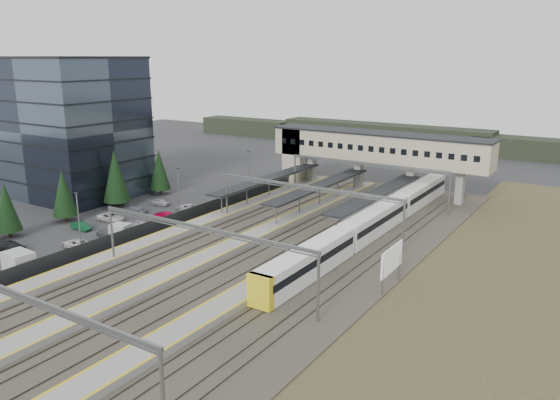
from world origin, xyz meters
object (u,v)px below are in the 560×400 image
Objects in this scene: relay_cabin_near at (19,264)px; relay_cabin_far at (121,232)px; billboard at (392,261)px; train at (375,222)px; office_building at (67,127)px; footbridge at (363,149)px.

relay_cabin_near is 14.86m from relay_cabin_far.
relay_cabin_far is at bearing -173.05° from billboard.
billboard is (37.11, 4.52, 2.07)m from relay_cabin_far.
relay_cabin_near is 41.91m from billboard.
relay_cabin_near is at bearing -128.72° from train.
office_building is 4.28× the size of billboard.
relay_cabin_far is at bearing 89.98° from relay_cabin_near.
footbridge reaches higher than billboard.
office_building is at bearing -145.53° from footbridge.
train is at bearing 7.29° from office_building.
footbridge is at bearing 74.58° from relay_cabin_near.
train reaches higher than relay_cabin_near.
footbridge is 44.41m from billboard.
relay_cabin_far is 37.44m from billboard.
billboard is (21.06, -38.81, -4.75)m from footbridge.
billboard is at bearing -7.75° from office_building.
footbridge is 26.61m from train.
billboard reaches higher than relay_cabin_far.
footbridge reaches higher than train.
relay_cabin_near reaches higher than relay_cabin_far.
footbridge is (16.05, 58.19, 6.55)m from relay_cabin_near.
relay_cabin_far is at bearing -144.12° from train.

